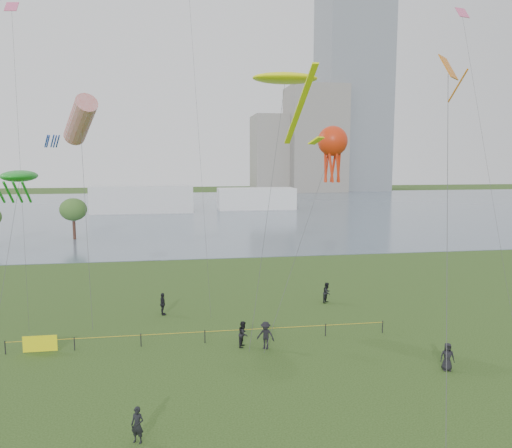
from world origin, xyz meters
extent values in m
cube|color=slate|center=(0.00, 100.00, 0.02)|extent=(400.00, 120.00, 0.08)
cube|color=slate|center=(62.00, 168.00, 60.00)|extent=(24.00, 24.00, 120.00)
cube|color=gray|center=(46.00, 162.00, 19.00)|extent=(20.00, 20.00, 38.00)
cube|color=gray|center=(32.00, 168.00, 14.00)|extent=(16.00, 18.00, 28.00)
cube|color=silver|center=(-12.00, 95.00, 3.00)|extent=(22.00, 8.00, 6.00)
cube|color=white|center=(14.00, 98.00, 2.50)|extent=(18.00, 7.00, 5.00)
cylinder|color=#3B231B|center=(-19.45, 57.64, 1.37)|extent=(0.44, 0.44, 2.74)
ellipsoid|color=#416A2A|center=(-19.45, 57.64, 4.44)|extent=(3.89, 3.89, 3.28)
cylinder|color=black|center=(-14.86, 12.85, 0.42)|extent=(0.07, 0.07, 0.85)
cylinder|color=black|center=(-10.86, 12.85, 0.42)|extent=(0.07, 0.07, 0.85)
cylinder|color=black|center=(-6.86, 12.85, 0.42)|extent=(0.07, 0.07, 0.85)
cylinder|color=black|center=(-2.86, 12.85, 0.42)|extent=(0.07, 0.07, 0.85)
cylinder|color=black|center=(1.14, 12.85, 0.42)|extent=(0.07, 0.07, 0.85)
cylinder|color=black|center=(5.14, 12.85, 0.42)|extent=(0.07, 0.07, 0.85)
cylinder|color=black|center=(9.14, 12.85, 0.42)|extent=(0.07, 0.07, 0.85)
cylinder|color=yellow|center=(-2.86, 12.85, 0.75)|extent=(24.00, 0.03, 0.03)
cube|color=#F8F00D|center=(-12.86, 12.85, 0.55)|extent=(2.00, 0.04, 1.00)
imported|color=black|center=(-0.51, 11.87, 0.82)|extent=(0.87, 0.97, 1.63)
imported|color=black|center=(0.81, 11.28, 0.87)|extent=(1.29, 1.09, 1.73)
imported|color=black|center=(-5.68, 19.17, 0.85)|extent=(0.60, 1.06, 1.71)
imported|color=black|center=(10.24, 6.56, 0.78)|extent=(0.88, 0.70, 1.57)
imported|color=black|center=(-6.25, 1.92, 0.77)|extent=(0.67, 0.57, 1.55)
imported|color=black|center=(7.54, 20.38, 0.84)|extent=(1.02, 1.04, 1.69)
cylinder|color=#3F3F42|center=(1.36, 13.62, 8.59)|extent=(3.34, 5.46, 17.19)
ellipsoid|color=#F6FF0D|center=(3.02, 16.33, 17.18)|extent=(4.54, 2.84, 0.71)
cube|color=#F6FF0D|center=(3.02, 12.13, 14.78)|extent=(0.36, 6.98, 4.09)
cube|color=#F6FF0D|center=(3.02, 8.33, 12.68)|extent=(0.95, 0.95, 0.42)
cylinder|color=#3F3F42|center=(-10.92, 18.93, 7.29)|extent=(1.09, 4.77, 14.58)
cylinder|color=red|center=(-11.45, 21.31, 14.57)|extent=(3.44, 4.94, 3.64)
cylinder|color=#1A3DBC|center=(-12.85, 20.11, 12.97)|extent=(0.60, 1.13, 0.88)
cylinder|color=#1A3DBC|center=(-13.12, 20.49, 12.97)|extent=(0.60, 1.13, 0.88)
cylinder|color=#1A3DBC|center=(-13.57, 20.34, 12.97)|extent=(0.60, 1.13, 0.88)
cylinder|color=#1A3DBC|center=(-13.57, 19.87, 12.97)|extent=(0.60, 1.13, 0.88)
cylinder|color=#1A3DBC|center=(-13.12, 19.73, 12.97)|extent=(0.60, 1.13, 0.88)
cylinder|color=#3F3F42|center=(-15.38, 15.70, 5.28)|extent=(0.91, 4.43, 10.58)
ellipsoid|color=#1A9422|center=(-14.94, 17.90, 10.57)|extent=(2.22, 3.99, 0.78)
cylinder|color=#1A9422|center=(-15.74, 16.30, 9.57)|extent=(0.16, 1.79, 1.54)
cylinder|color=#1A9422|center=(-15.19, 16.30, 9.57)|extent=(0.16, 1.79, 1.54)
cylinder|color=#1A9422|center=(-14.64, 16.30, 9.57)|extent=(0.16, 1.79, 1.54)
cylinder|color=#1A9422|center=(-14.09, 16.30, 9.57)|extent=(0.16, 1.79, 1.54)
cylinder|color=#3F3F42|center=(3.51, 13.39, 6.48)|extent=(5.85, 5.54, 12.97)
sphere|color=red|center=(6.42, 16.15, 12.96)|extent=(2.11, 2.11, 2.11)
cylinder|color=red|center=(6.92, 16.15, 11.36)|extent=(0.18, 0.54, 2.60)
cylinder|color=red|center=(6.67, 16.58, 11.36)|extent=(0.49, 0.36, 2.61)
cylinder|color=red|center=(6.17, 16.58, 11.36)|extent=(0.49, 0.36, 2.61)
cylinder|color=red|center=(5.92, 16.15, 11.36)|extent=(0.18, 0.54, 2.60)
cylinder|color=red|center=(6.17, 15.71, 11.36)|extent=(0.49, 0.36, 2.61)
cylinder|color=red|center=(6.67, 15.71, 11.36)|extent=(0.49, 0.36, 2.61)
cylinder|color=#3F3F42|center=(6.86, 1.35, 8.04)|extent=(3.55, 7.43, 16.08)
cube|color=orange|center=(8.62, 5.05, 16.07)|extent=(1.38, 1.38, 1.13)
cylinder|color=orange|center=(8.62, 4.15, 15.07)|extent=(0.08, 1.58, 1.35)
cube|color=#E5598C|center=(-15.89, 21.68, 22.54)|extent=(1.04, 1.00, 0.76)
cube|color=#E5598C|center=(15.34, 15.45, 21.77)|extent=(0.93, 0.60, 0.76)
camera|label=1|loc=(-4.44, -17.98, 11.67)|focal=35.00mm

